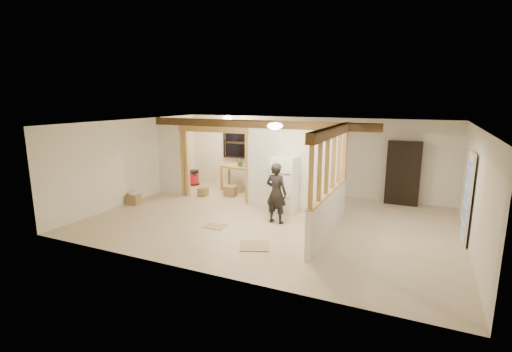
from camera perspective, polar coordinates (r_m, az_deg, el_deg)
The scene contains 30 objects.
floor at distance 9.70m, azimuth 2.24°, elevation -6.82°, with size 9.00×6.50×0.01m, color #C4AF91.
ceiling at distance 9.21m, azimuth 2.36°, elevation 8.11°, with size 9.00×6.50×0.01m, color white.
wall_back at distance 12.40m, azimuth 8.08°, elevation 3.16°, with size 9.00×0.01×2.50m, color silver.
wall_front at distance 6.58m, azimuth -8.66°, elevation -4.63°, with size 9.00×0.01×2.50m, color silver.
wall_left at distance 11.82m, azimuth -18.30°, elevation 2.25°, with size 0.01×6.50×2.50m, color silver.
wall_right at distance 8.75m, azimuth 30.68°, elevation -2.05°, with size 0.01×6.50×2.50m, color silver.
partition_left_stub at distance 12.43m, azimuth -13.02°, elevation 3.00°, with size 0.90×0.12×2.50m, color silver.
partition_center at distance 10.41m, azimuth 5.85°, elevation 1.56°, with size 2.80×0.12×2.50m, color silver.
doorway_frame at distance 11.53m, azimuth -6.47°, elevation 1.79°, with size 2.46×0.14×2.20m, color tan.
header_beam_back at distance 10.72m, azimuth -0.15°, elevation 8.01°, with size 7.00×0.18×0.22m, color #51371B.
header_beam_right at distance 8.35m, azimuth 11.56°, elevation 6.67°, with size 0.18×3.30×0.22m, color #51371B.
pony_wall at distance 8.71m, azimuth 11.04°, elevation -5.73°, with size 0.12×3.20×1.00m, color silver.
stud_partition at distance 8.44m, azimuth 11.35°, elevation 1.80°, with size 0.14×3.20×1.32m, color tan.
window_back at distance 13.26m, azimuth -2.84°, elevation 5.13°, with size 1.12×0.10×1.10m, color black.
french_door at distance 9.18m, azimuth 29.79°, elevation -2.97°, with size 0.12×0.86×2.00m, color white.
ceiling_dome_main at distance 8.64m, azimuth 2.94°, elevation 7.72°, with size 0.36×0.36×0.16m, color #FFEABF.
ceiling_dome_util at distance 12.37m, azimuth -4.36°, elevation 8.96°, with size 0.32×0.32×0.14m, color #FFEABF.
hanging_bulb at distance 11.54m, azimuth -3.85°, elevation 7.26°, with size 0.07×0.07×0.07m, color #FFD88C.
refrigerator at distance 10.20m, azimuth 4.47°, elevation -1.34°, with size 0.64×0.62×1.55m, color white.
woman at distance 9.31m, azimuth 3.13°, elevation -2.63°, with size 0.57×0.37×1.55m, color black.
work_table at distance 12.69m, azimuth -2.32°, elevation -0.35°, with size 1.33×0.67×0.84m, color tan.
potted_plant at distance 12.55m, azimuth -2.41°, elevation 2.22°, with size 0.29×0.25×0.32m, color #306D32.
shop_vac at distance 13.70m, azimuth -9.58°, elevation -0.20°, with size 0.42×0.42×0.55m, color #B41420.
bookshelf at distance 11.73m, azimuth 21.69°, elevation 0.41°, with size 0.94×0.31×1.89m, color black.
bucket at distance 11.73m, azimuth -18.32°, elevation -3.22°, with size 0.27×0.27×0.34m, color white.
box_util_a at distance 12.06m, azimuth -3.96°, elevation -2.28°, with size 0.37×0.32×0.32m, color #967548.
box_util_b at distance 12.14m, azimuth -8.15°, elevation -2.41°, with size 0.28×0.28×0.26m, color #967548.
box_front at distance 11.66m, azimuth -18.33°, elevation -3.43°, with size 0.36×0.29×0.29m, color #967548.
floor_panel_near at distance 8.05m, azimuth -0.23°, elevation -10.70°, with size 0.61×0.61×0.02m, color tan.
floor_panel_far at distance 9.28m, azimuth -6.35°, elevation -7.68°, with size 0.53×0.43×0.02m, color tan.
Camera 1 is at (3.51, -8.49, 3.10)m, focal length 26.00 mm.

